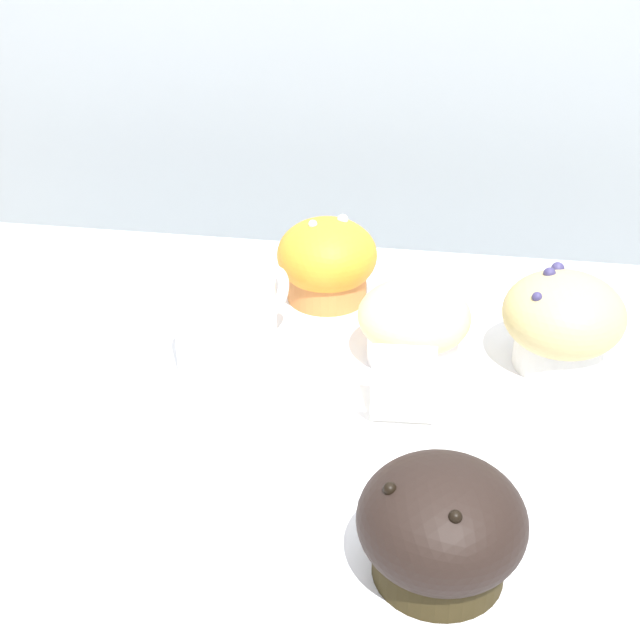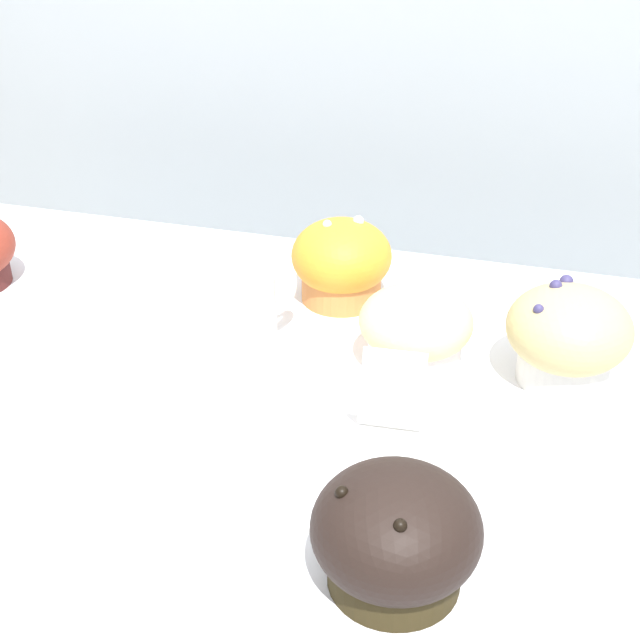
{
  "view_description": "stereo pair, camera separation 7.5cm",
  "coord_description": "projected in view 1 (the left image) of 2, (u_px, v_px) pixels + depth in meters",
  "views": [
    {
      "loc": [
        0.13,
        -0.56,
        1.33
      ],
      "look_at": [
        0.02,
        0.08,
        0.95
      ],
      "focal_mm": 50.0,
      "sensor_mm": 36.0,
      "label": 1
    },
    {
      "loc": [
        0.2,
        -0.55,
        1.33
      ],
      "look_at": [
        0.02,
        0.08,
        0.95
      ],
      "focal_mm": 50.0,
      "sensor_mm": 36.0,
      "label": 2
    }
  ],
  "objects": [
    {
      "name": "muffin_front_right",
      "position": [
        327.0,
        261.0,
        0.86
      ],
      "size": [
        0.1,
        0.1,
        0.08
      ],
      "color": "#CD7A3D",
      "rests_on": "display_counter"
    },
    {
      "name": "muffin_back_left",
      "position": [
        441.0,
        528.0,
        0.55
      ],
      "size": [
        0.11,
        0.11,
        0.08
      ],
      "color": "#2F2612",
      "rests_on": "display_counter"
    },
    {
      "name": "muffin_front_left",
      "position": [
        414.0,
        323.0,
        0.77
      ],
      "size": [
        0.1,
        0.1,
        0.07
      ],
      "color": "silver",
      "rests_on": "display_counter"
    },
    {
      "name": "wall_back",
      "position": [
        361.0,
        165.0,
        1.23
      ],
      "size": [
        3.2,
        0.1,
        1.8
      ],
      "primitive_type": "cube",
      "color": "#A8B2B7",
      "rests_on": "ground"
    },
    {
      "name": "price_card",
      "position": [
        403.0,
        390.0,
        0.69
      ],
      "size": [
        0.05,
        0.04,
        0.06
      ],
      "color": "white",
      "rests_on": "display_counter"
    },
    {
      "name": "coffee_cup",
      "position": [
        227.0,
        323.0,
        0.75
      ],
      "size": [
        0.09,
        0.12,
        0.09
      ],
      "color": "white",
      "rests_on": "display_counter"
    },
    {
      "name": "muffin_front_center",
      "position": [
        563.0,
        321.0,
        0.75
      ],
      "size": [
        0.1,
        0.1,
        0.09
      ],
      "color": "silver",
      "rests_on": "display_counter"
    }
  ]
}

